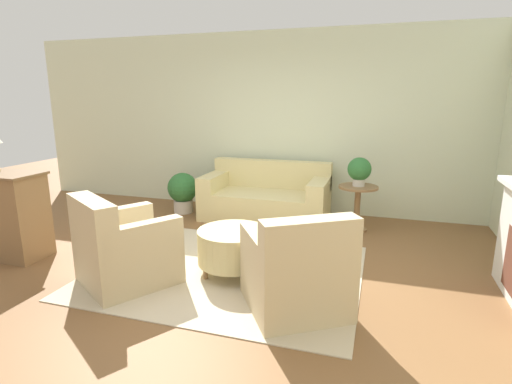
{
  "coord_description": "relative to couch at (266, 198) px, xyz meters",
  "views": [
    {
      "loc": [
        1.47,
        -3.65,
        1.79
      ],
      "look_at": [
        0.15,
        0.55,
        0.75
      ],
      "focal_mm": 28.0,
      "sensor_mm": 36.0,
      "label": 1
    }
  ],
  "objects": [
    {
      "name": "potted_plant_floor",
      "position": [
        -1.35,
        -0.12,
        0.05
      ],
      "size": [
        0.47,
        0.47,
        0.64
      ],
      "color": "beige",
      "rests_on": "ground_plane"
    },
    {
      "name": "rug",
      "position": [
        0.14,
        -1.99,
        -0.3
      ],
      "size": [
        2.76,
        2.24,
        0.01
      ],
      "color": "beige",
      "rests_on": "ground_plane"
    },
    {
      "name": "armchair_left",
      "position": [
        -0.73,
        -2.55,
        0.04
      ],
      "size": [
        1.1,
        1.11,
        0.89
      ],
      "color": "#C6B289",
      "rests_on": "rug"
    },
    {
      "name": "armchair_right",
      "position": [
        1.01,
        -2.55,
        0.04
      ],
      "size": [
        1.1,
        1.11,
        0.89
      ],
      "color": "#C6B289",
      "rests_on": "rug"
    },
    {
      "name": "ottoman_table",
      "position": [
        0.23,
        -2.02,
        -0.01
      ],
      "size": [
        0.74,
        0.74,
        0.47
      ],
      "color": "beige",
      "rests_on": "rug"
    },
    {
      "name": "potted_plant_on_side_table",
      "position": [
        1.35,
        -0.2,
        0.54
      ],
      "size": [
        0.31,
        0.31,
        0.39
      ],
      "color": "beige",
      "rests_on": "side_table"
    },
    {
      "name": "ground_plane",
      "position": [
        0.14,
        -1.99,
        -0.31
      ],
      "size": [
        16.0,
        16.0,
        0.0
      ],
      "primitive_type": "plane",
      "color": "brown"
    },
    {
      "name": "side_table",
      "position": [
        1.35,
        -0.2,
        0.12
      ],
      "size": [
        0.53,
        0.53,
        0.63
      ],
      "color": "olive",
      "rests_on": "ground_plane"
    },
    {
      "name": "couch",
      "position": [
        0.0,
        0.0,
        0.0
      ],
      "size": [
        1.86,
        0.93,
        0.84
      ],
      "color": "beige",
      "rests_on": "ground_plane"
    },
    {
      "name": "wall_back",
      "position": [
        0.14,
        0.61,
        1.09
      ],
      "size": [
        9.09,
        0.12,
        2.8
      ],
      "color": "beige",
      "rests_on": "ground_plane"
    }
  ]
}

